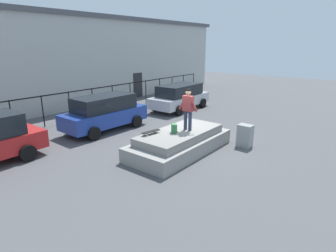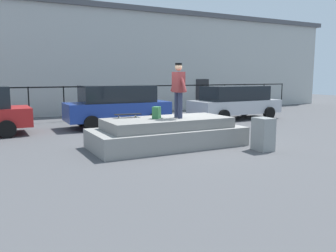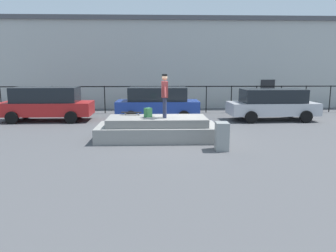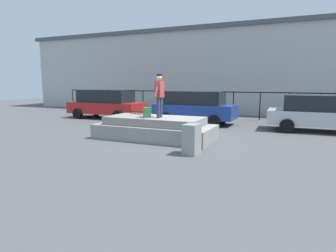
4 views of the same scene
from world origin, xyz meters
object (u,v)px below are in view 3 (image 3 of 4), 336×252
car_blue_hatchback_mid (158,103)px  utility_box (222,136)px  skateboard (131,113)px  backpack (148,112)px  skateboarder (165,93)px  car_red_hatchback_near (47,103)px  car_silver_hatchback_far (272,104)px

car_blue_hatchback_mid → utility_box: car_blue_hatchback_mid is taller
utility_box → skateboard: bearing=146.1°
backpack → utility_box: backpack is taller
skateboarder → utility_box: 2.91m
car_red_hatchback_near → car_silver_hatchback_far: size_ratio=1.02×
skateboard → car_red_hatchback_near: bearing=138.8°
skateboard → backpack: size_ratio=2.36×
skateboard → utility_box: bearing=-36.9°
backpack → car_blue_hatchback_mid: size_ratio=0.08×
backpack → car_blue_hatchback_mid: car_blue_hatchback_mid is taller
car_red_hatchback_near → backpack: bearing=-41.1°
backpack → car_blue_hatchback_mid: bearing=-140.4°
car_blue_hatchback_mid → utility_box: 7.01m
car_silver_hatchback_far → car_red_hatchback_near: bearing=178.9°
skateboard → skateboarder: bearing=-30.4°
skateboard → car_red_hatchback_near: car_red_hatchback_near is taller
car_red_hatchback_near → utility_box: 10.54m
skateboarder → utility_box: size_ratio=1.73×
car_red_hatchback_near → car_blue_hatchback_mid: car_red_hatchback_near is taller
car_silver_hatchback_far → utility_box: (-4.04, -6.46, -0.42)m
skateboarder → backpack: (-0.65, 0.20, -0.79)m
skateboard → utility_box: 4.16m
car_blue_hatchback_mid → car_silver_hatchback_far: 6.22m
backpack → skateboard: bearing=-85.7°
car_red_hatchback_near → skateboard: bearing=-41.2°
car_red_hatchback_near → utility_box: (8.13, -6.70, -0.47)m
skateboarder → backpack: skateboarder is taller
car_red_hatchback_near → utility_box: bearing=-39.5°
backpack → car_blue_hatchback_mid: 4.79m
skateboarder → utility_box: skateboarder is taller
skateboard → backpack: bearing=-40.3°
skateboard → car_silver_hatchback_far: car_silver_hatchback_far is taller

